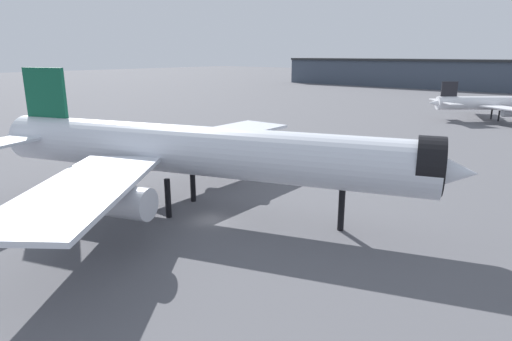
{
  "coord_description": "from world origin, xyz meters",
  "views": [
    {
      "loc": [
        35.88,
        -33.03,
        19.16
      ],
      "look_at": [
        3.79,
        3.83,
        5.96
      ],
      "focal_mm": 30.61,
      "sensor_mm": 36.0,
      "label": 1
    }
  ],
  "objects_px": {
    "airliner_far_taxiway": "(502,103)",
    "service_truck_front": "(110,147)",
    "baggage_tug_wing": "(357,156)",
    "airliner_near_gate": "(196,152)",
    "traffic_cone_near_nose": "(336,156)"
  },
  "relations": [
    {
      "from": "baggage_tug_wing",
      "to": "service_truck_front",
      "type": "bearing_deg",
      "value": -157.2
    },
    {
      "from": "baggage_tug_wing",
      "to": "airliner_near_gate",
      "type": "bearing_deg",
      "value": -106.13
    },
    {
      "from": "airliner_far_taxiway",
      "to": "traffic_cone_near_nose",
      "type": "distance_m",
      "value": 74.79
    },
    {
      "from": "airliner_far_taxiway",
      "to": "service_truck_front",
      "type": "relative_size",
      "value": 6.19
    },
    {
      "from": "airliner_far_taxiway",
      "to": "service_truck_front",
      "type": "distance_m",
      "value": 110.12
    },
    {
      "from": "airliner_near_gate",
      "to": "service_truck_front",
      "type": "distance_m",
      "value": 37.57
    },
    {
      "from": "service_truck_front",
      "to": "baggage_tug_wing",
      "type": "bearing_deg",
      "value": 144.44
    },
    {
      "from": "baggage_tug_wing",
      "to": "airliner_far_taxiway",
      "type": "bearing_deg",
      "value": 72.15
    },
    {
      "from": "airliner_near_gate",
      "to": "airliner_far_taxiway",
      "type": "xyz_separation_m",
      "value": [
        9.55,
        109.66,
        -2.67
      ]
    },
    {
      "from": "airliner_near_gate",
      "to": "service_truck_front",
      "type": "bearing_deg",
      "value": 144.37
    },
    {
      "from": "airliner_near_gate",
      "to": "baggage_tug_wing",
      "type": "bearing_deg",
      "value": 65.23
    },
    {
      "from": "service_truck_front",
      "to": "baggage_tug_wing",
      "type": "relative_size",
      "value": 1.72
    },
    {
      "from": "service_truck_front",
      "to": "traffic_cone_near_nose",
      "type": "relative_size",
      "value": 7.53
    },
    {
      "from": "airliner_far_taxiway",
      "to": "service_truck_front",
      "type": "bearing_deg",
      "value": -155.53
    },
    {
      "from": "baggage_tug_wing",
      "to": "traffic_cone_near_nose",
      "type": "distance_m",
      "value": 4.15
    }
  ]
}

